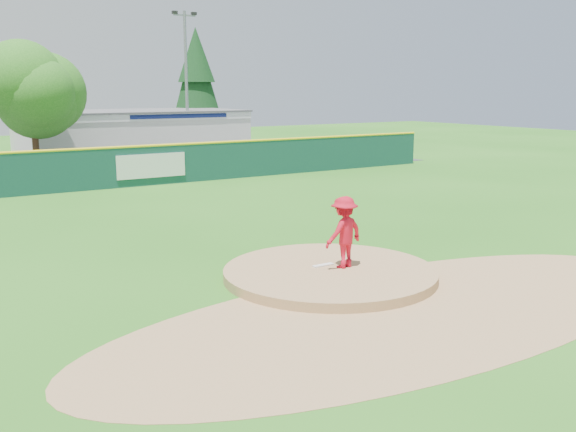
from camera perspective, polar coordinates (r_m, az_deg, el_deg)
ground at (r=16.68m, az=3.73°, el=-5.51°), size 120.00×120.00×0.00m
pitchers_mound at (r=16.68m, az=3.73°, el=-5.51°), size 5.50×5.50×0.50m
pitching_rubber at (r=16.84m, az=3.14°, el=-4.39°), size 0.60×0.15×0.04m
infield_dirt_arc at (r=14.50m, az=10.86°, el=-8.28°), size 15.40×15.40×0.01m
parking_lot at (r=41.23m, az=-19.18°, el=3.93°), size 44.00×16.00×0.02m
pitcher at (r=16.56m, az=5.00°, el=-1.44°), size 1.30×0.88×1.86m
van at (r=40.17m, az=-10.77°, el=5.22°), size 5.46×3.14×1.43m
pool_building_grp at (r=47.54m, az=-13.69°, el=7.13°), size 15.20×8.20×3.31m
fence_banners at (r=31.49m, az=-22.17°, el=3.47°), size 15.44×0.04×1.20m
outfield_fence at (r=32.48m, az=-15.49°, el=4.26°), size 40.00×0.14×2.07m
deciduous_tree at (r=38.57m, az=-21.82°, el=10.07°), size 5.60×5.60×7.36m
conifer_tree at (r=53.78m, az=-8.13°, el=11.91°), size 4.40×4.40×9.50m
light_pole_right at (r=45.75m, az=-9.03°, el=12.02°), size 1.75×0.25×10.00m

